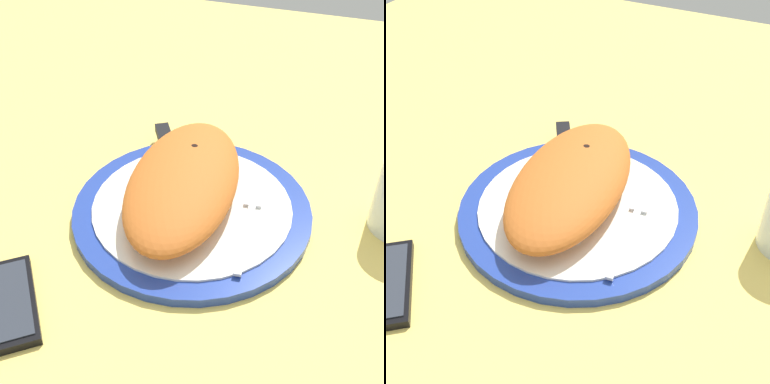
# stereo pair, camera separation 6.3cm
# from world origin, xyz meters

# --- Properties ---
(ground_plane) EXTENTS (1.50, 1.50, 0.03)m
(ground_plane) POSITION_xyz_m (0.00, 0.00, -0.01)
(ground_plane) COLOR #EACC60
(plate) EXTENTS (0.30, 0.30, 0.02)m
(plate) POSITION_xyz_m (0.00, 0.00, 0.01)
(plate) COLOR #233D99
(plate) RESTS_ON ground_plane
(calzone) EXTENTS (0.28, 0.16, 0.05)m
(calzone) POSITION_xyz_m (0.01, 0.01, 0.04)
(calzone) COLOR #C16023
(calzone) RESTS_ON plate
(fork) EXTENTS (0.16, 0.03, 0.00)m
(fork) POSITION_xyz_m (-0.00, -0.07, 0.02)
(fork) COLOR silver
(fork) RESTS_ON plate
(knife) EXTENTS (0.22, 0.14, 0.01)m
(knife) POSITION_xyz_m (0.08, 0.06, 0.02)
(knife) COLOR silver
(knife) RESTS_ON plate
(smartphone) EXTENTS (0.13, 0.12, 0.01)m
(smartphone) POSITION_xyz_m (-0.20, 0.13, 0.01)
(smartphone) COLOR black
(smartphone) RESTS_ON ground_plane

